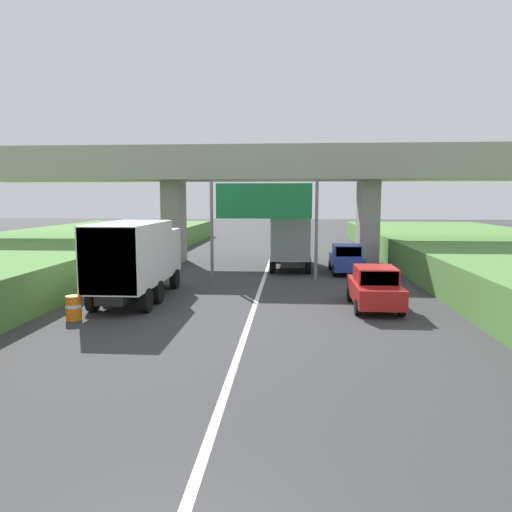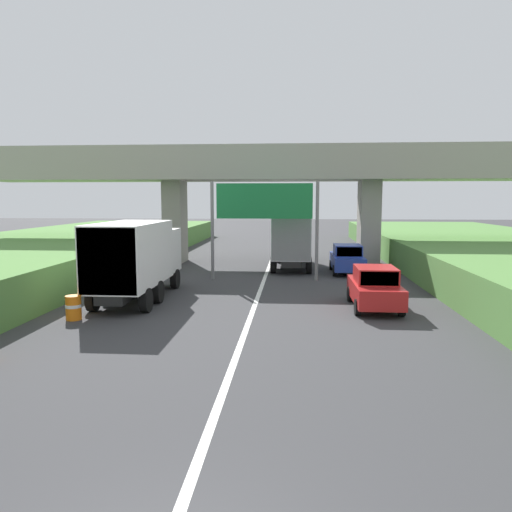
{
  "view_description": "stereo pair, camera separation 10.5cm",
  "coord_description": "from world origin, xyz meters",
  "px_view_note": "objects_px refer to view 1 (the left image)",
  "views": [
    {
      "loc": [
        1.48,
        -4.79,
        4.44
      ],
      "look_at": [
        0.0,
        15.55,
        2.0
      ],
      "focal_mm": 33.82,
      "sensor_mm": 36.0,
      "label": 1
    },
    {
      "loc": [
        1.59,
        -4.78,
        4.44
      ],
      "look_at": [
        0.0,
        15.55,
        2.0
      ],
      "focal_mm": 33.82,
      "sensor_mm": 36.0,
      "label": 2
    }
  ],
  "objects_px": {
    "truck_white": "(137,256)",
    "overhead_highway_sign": "(264,208)",
    "car_blue": "(346,259)",
    "car_red": "(375,288)",
    "construction_barrel_4": "(169,258)",
    "construction_barrel_1": "(74,308)",
    "truck_silver": "(291,238)",
    "construction_barrel_3": "(147,269)",
    "construction_barrel_2": "(115,284)"
  },
  "relations": [
    {
      "from": "truck_white",
      "to": "overhead_highway_sign",
      "type": "bearing_deg",
      "value": 47.5
    },
    {
      "from": "car_blue",
      "to": "overhead_highway_sign",
      "type": "bearing_deg",
      "value": -150.56
    },
    {
      "from": "car_blue",
      "to": "car_red",
      "type": "xyz_separation_m",
      "value": [
        0.09,
        -9.32,
        0.0
      ]
    },
    {
      "from": "car_blue",
      "to": "construction_barrel_4",
      "type": "distance_m",
      "value": 11.75
    },
    {
      "from": "overhead_highway_sign",
      "to": "construction_barrel_1",
      "type": "bearing_deg",
      "value": -124.71
    },
    {
      "from": "truck_silver",
      "to": "construction_barrel_3",
      "type": "xyz_separation_m",
      "value": [
        -8.11,
        -4.23,
        -1.47
      ]
    },
    {
      "from": "construction_barrel_4",
      "to": "construction_barrel_3",
      "type": "bearing_deg",
      "value": -89.95
    },
    {
      "from": "truck_white",
      "to": "construction_barrel_4",
      "type": "height_order",
      "value": "truck_white"
    },
    {
      "from": "construction_barrel_1",
      "to": "car_red",
      "type": "bearing_deg",
      "value": 13.45
    },
    {
      "from": "truck_white",
      "to": "car_blue",
      "type": "relative_size",
      "value": 1.78
    },
    {
      "from": "car_blue",
      "to": "construction_barrel_1",
      "type": "distance_m",
      "value": 16.47
    },
    {
      "from": "overhead_highway_sign",
      "to": "car_blue",
      "type": "height_order",
      "value": "overhead_highway_sign"
    },
    {
      "from": "overhead_highway_sign",
      "to": "construction_barrel_4",
      "type": "bearing_deg",
      "value": 141.4
    },
    {
      "from": "construction_barrel_3",
      "to": "construction_barrel_4",
      "type": "bearing_deg",
      "value": 90.05
    },
    {
      "from": "overhead_highway_sign",
      "to": "construction_barrel_2",
      "type": "bearing_deg",
      "value": -146.46
    },
    {
      "from": "overhead_highway_sign",
      "to": "construction_barrel_2",
      "type": "distance_m",
      "value": 8.77
    },
    {
      "from": "construction_barrel_2",
      "to": "construction_barrel_3",
      "type": "distance_m",
      "value": 4.88
    },
    {
      "from": "truck_silver",
      "to": "construction_barrel_1",
      "type": "xyz_separation_m",
      "value": [
        -7.92,
        -13.99,
        -1.47
      ]
    },
    {
      "from": "overhead_highway_sign",
      "to": "truck_silver",
      "type": "relative_size",
      "value": 0.81
    },
    {
      "from": "overhead_highway_sign",
      "to": "construction_barrel_1",
      "type": "height_order",
      "value": "overhead_highway_sign"
    },
    {
      "from": "truck_white",
      "to": "car_blue",
      "type": "bearing_deg",
      "value": 40.0
    },
    {
      "from": "car_blue",
      "to": "construction_barrel_2",
      "type": "height_order",
      "value": "car_blue"
    },
    {
      "from": "overhead_highway_sign",
      "to": "truck_silver",
      "type": "bearing_deg",
      "value": 72.61
    },
    {
      "from": "overhead_highway_sign",
      "to": "car_red",
      "type": "height_order",
      "value": "overhead_highway_sign"
    },
    {
      "from": "construction_barrel_3",
      "to": "car_blue",
      "type": "bearing_deg",
      "value": 11.22
    },
    {
      "from": "truck_silver",
      "to": "car_blue",
      "type": "height_order",
      "value": "truck_silver"
    },
    {
      "from": "truck_white",
      "to": "car_red",
      "type": "distance_m",
      "value": 10.2
    },
    {
      "from": "car_red",
      "to": "truck_white",
      "type": "bearing_deg",
      "value": 174.81
    },
    {
      "from": "overhead_highway_sign",
      "to": "truck_silver",
      "type": "xyz_separation_m",
      "value": [
        1.46,
        4.67,
        -2.02
      ]
    },
    {
      "from": "overhead_highway_sign",
      "to": "car_red",
      "type": "bearing_deg",
      "value": -53.58
    },
    {
      "from": "construction_barrel_1",
      "to": "construction_barrel_4",
      "type": "bearing_deg",
      "value": 90.77
    },
    {
      "from": "truck_white",
      "to": "construction_barrel_1",
      "type": "bearing_deg",
      "value": -108.84
    },
    {
      "from": "construction_barrel_1",
      "to": "construction_barrel_4",
      "type": "xyz_separation_m",
      "value": [
        -0.2,
        14.64,
        0.0
      ]
    },
    {
      "from": "car_red",
      "to": "construction_barrel_4",
      "type": "xyz_separation_m",
      "value": [
        -11.53,
        11.93,
        -0.4
      ]
    },
    {
      "from": "car_blue",
      "to": "construction_barrel_4",
      "type": "height_order",
      "value": "car_blue"
    },
    {
      "from": "construction_barrel_1",
      "to": "construction_barrel_4",
      "type": "height_order",
      "value": "same"
    },
    {
      "from": "overhead_highway_sign",
      "to": "truck_silver",
      "type": "height_order",
      "value": "overhead_highway_sign"
    },
    {
      "from": "overhead_highway_sign",
      "to": "construction_barrel_2",
      "type": "xyz_separation_m",
      "value": [
        -6.7,
        -4.44,
        -3.49
      ]
    },
    {
      "from": "overhead_highway_sign",
      "to": "construction_barrel_3",
      "type": "height_order",
      "value": "overhead_highway_sign"
    },
    {
      "from": "construction_barrel_2",
      "to": "construction_barrel_4",
      "type": "distance_m",
      "value": 9.76
    },
    {
      "from": "overhead_highway_sign",
      "to": "car_blue",
      "type": "relative_size",
      "value": 1.43
    },
    {
      "from": "truck_white",
      "to": "construction_barrel_1",
      "type": "distance_m",
      "value": 4.11
    },
    {
      "from": "truck_silver",
      "to": "car_blue",
      "type": "relative_size",
      "value": 1.78
    },
    {
      "from": "car_blue",
      "to": "car_red",
      "type": "distance_m",
      "value": 9.32
    },
    {
      "from": "overhead_highway_sign",
      "to": "construction_barrel_4",
      "type": "height_order",
      "value": "overhead_highway_sign"
    },
    {
      "from": "truck_silver",
      "to": "car_red",
      "type": "distance_m",
      "value": 11.84
    },
    {
      "from": "truck_white",
      "to": "construction_barrel_4",
      "type": "bearing_deg",
      "value": 97.43
    },
    {
      "from": "truck_silver",
      "to": "overhead_highway_sign",
      "type": "bearing_deg",
      "value": -107.39
    },
    {
      "from": "construction_barrel_1",
      "to": "car_blue",
      "type": "bearing_deg",
      "value": 46.91
    },
    {
      "from": "truck_silver",
      "to": "construction_barrel_4",
      "type": "height_order",
      "value": "truck_silver"
    }
  ]
}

